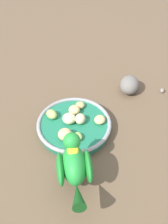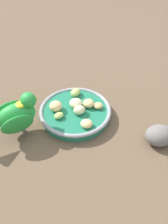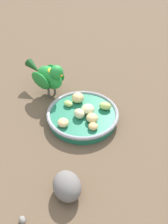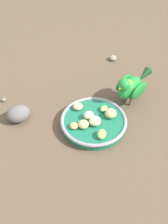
% 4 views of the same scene
% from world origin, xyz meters
% --- Properties ---
extents(ground_plane, '(4.00, 4.00, 0.00)m').
position_xyz_m(ground_plane, '(0.00, 0.00, 0.00)').
color(ground_plane, brown).
extents(feeding_bowl, '(0.20, 0.20, 0.03)m').
position_xyz_m(feeding_bowl, '(-0.01, 0.03, 0.02)').
color(feeding_bowl, '#1E7251').
rests_on(feeding_bowl, ground_plane).
extents(apple_piece_0, '(0.03, 0.04, 0.02)m').
position_xyz_m(apple_piece_0, '(-0.03, 0.02, 0.04)').
color(apple_piece_0, beige).
rests_on(apple_piece_0, feeding_bowl).
extents(apple_piece_1, '(0.03, 0.03, 0.02)m').
position_xyz_m(apple_piece_1, '(-0.04, 0.07, 0.03)').
color(apple_piece_1, '#B2CC66').
rests_on(apple_piece_1, feeding_bowl).
extents(apple_piece_2, '(0.05, 0.05, 0.03)m').
position_xyz_m(apple_piece_2, '(-0.01, 0.08, 0.04)').
color(apple_piece_2, '#E5C67F').
rests_on(apple_piece_2, feeding_bowl).
extents(apple_piece_3, '(0.04, 0.04, 0.02)m').
position_xyz_m(apple_piece_3, '(0.05, 0.03, 0.03)').
color(apple_piece_3, '#B2CC66').
rests_on(apple_piece_3, feeding_bowl).
extents(apple_piece_4, '(0.04, 0.04, 0.02)m').
position_xyz_m(apple_piece_4, '(0.00, 0.03, 0.04)').
color(apple_piece_4, beige).
rests_on(apple_piece_4, feeding_bowl).
extents(apple_piece_5, '(0.03, 0.03, 0.02)m').
position_xyz_m(apple_piece_5, '(0.00, -0.01, 0.04)').
color(apple_piece_5, '#E5C67F').
rests_on(apple_piece_5, feeding_bowl).
extents(apple_piece_6, '(0.04, 0.04, 0.02)m').
position_xyz_m(apple_piece_6, '(-0.08, 0.00, 0.03)').
color(apple_piece_6, '#E5C67F').
rests_on(apple_piece_6, feeding_bowl).
extents(apple_piece_7, '(0.03, 0.03, 0.02)m').
position_xyz_m(apple_piece_7, '(-0.01, -0.03, 0.03)').
color(apple_piece_7, tan).
rests_on(apple_piece_7, feeding_bowl).
extents(parrot, '(0.11, 0.16, 0.12)m').
position_xyz_m(parrot, '(-0.07, 0.17, 0.07)').
color(parrot, '#59544C').
rests_on(parrot, ground_plane).
extents(rock_large, '(0.06, 0.08, 0.05)m').
position_xyz_m(rock_large, '(-0.11, -0.18, 0.03)').
color(rock_large, slate).
rests_on(rock_large, ground_plane).
extents(pebble_1, '(0.02, 0.02, 0.01)m').
position_xyz_m(pebble_1, '(-0.21, -0.21, 0.01)').
color(pebble_1, gray).
rests_on(pebble_1, ground_plane).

